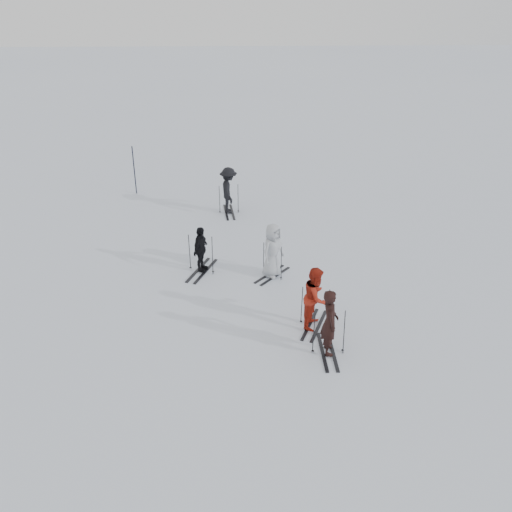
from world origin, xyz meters
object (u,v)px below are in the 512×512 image
(skier_uphill_left, at_px, (201,250))
(piste_marker, at_px, (134,170))
(skier_uphill_far, at_px, (229,191))
(skier_near_dark, at_px, (330,323))
(skier_red, at_px, (316,298))
(skier_grey, at_px, (273,251))

(skier_uphill_left, relative_size, piste_marker, 0.72)
(skier_uphill_left, bearing_deg, skier_uphill_far, 11.58)
(skier_near_dark, xyz_separation_m, skier_uphill_left, (-3.59, 4.59, -0.15))
(skier_red, distance_m, skier_grey, 3.13)
(skier_red, distance_m, skier_uphill_left, 4.75)
(skier_uphill_far, bearing_deg, skier_near_dark, -170.31)
(skier_near_dark, xyz_separation_m, skier_uphill_far, (-2.73, 9.61, 0.02))
(skier_grey, relative_size, skier_uphill_far, 0.96)
(skier_grey, distance_m, skier_uphill_left, 2.38)
(skier_near_dark, xyz_separation_m, piste_marker, (-6.90, 11.93, 0.15))
(skier_uphill_far, bearing_deg, skier_grey, -170.76)
(skier_grey, bearing_deg, skier_near_dark, -123.47)
(skier_grey, bearing_deg, piste_marker, 76.36)
(skier_near_dark, relative_size, skier_uphill_left, 1.19)
(skier_grey, xyz_separation_m, piste_marker, (-5.66, 7.72, 0.17))
(skier_near_dark, bearing_deg, skier_red, 8.66)
(skier_uphill_left, distance_m, piste_marker, 8.06)
(piste_marker, bearing_deg, skier_uphill_left, -65.68)
(skier_red, relative_size, piste_marker, 0.84)
(skier_uphill_left, xyz_separation_m, skier_uphill_far, (0.86, 5.02, 0.16))
(skier_red, height_order, skier_grey, skier_red)
(skier_red, xyz_separation_m, skier_uphill_left, (-3.38, 3.33, -0.13))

